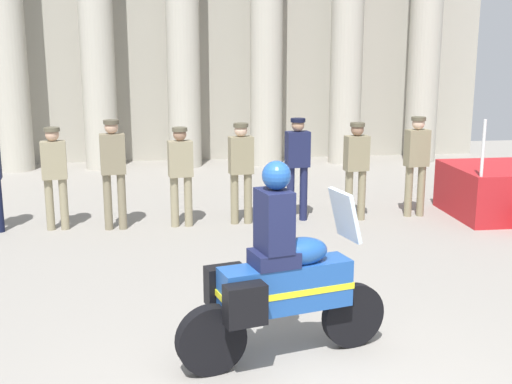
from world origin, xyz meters
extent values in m
cube|color=#A49F91|center=(0.34, 12.26, 3.69)|extent=(13.25, 0.30, 7.38)
cylinder|color=#B2AD9E|center=(-4.53, 11.28, 3.42)|extent=(0.77, 0.77, 6.84)
cylinder|color=#B2AD9E|center=(-2.58, 11.28, 3.42)|extent=(0.77, 0.77, 6.84)
cylinder|color=#B2AD9E|center=(-0.63, 11.28, 3.42)|extent=(0.77, 0.77, 6.84)
cylinder|color=#B2AD9E|center=(1.31, 11.28, 3.42)|extent=(0.77, 0.77, 6.84)
cylinder|color=#B2AD9E|center=(3.26, 11.28, 3.42)|extent=(0.77, 0.77, 6.84)
cylinder|color=#B2AD9E|center=(5.21, 11.28, 3.42)|extent=(0.77, 0.77, 6.84)
cylinder|color=silver|center=(3.81, 5.11, 1.30)|extent=(0.05, 0.05, 0.90)
cylinder|color=gray|center=(-2.92, 5.96, 0.41)|extent=(0.13, 0.13, 0.83)
cylinder|color=gray|center=(-2.70, 5.96, 0.41)|extent=(0.13, 0.13, 0.83)
cube|color=gray|center=(-2.81, 5.96, 1.12)|extent=(0.40, 0.27, 0.59)
sphere|color=tan|center=(-2.81, 5.96, 1.52)|extent=(0.21, 0.21, 0.21)
cylinder|color=brown|center=(-2.81, 5.96, 1.60)|extent=(0.24, 0.24, 0.06)
cylinder|color=#7A7056|center=(-2.01, 5.86, 0.45)|extent=(0.13, 0.13, 0.90)
cylinder|color=#7A7056|center=(-1.79, 5.86, 0.45)|extent=(0.13, 0.13, 0.90)
cube|color=#7A7056|center=(-1.90, 5.86, 1.21)|extent=(0.40, 0.27, 0.63)
sphere|color=tan|center=(-1.90, 5.86, 1.63)|extent=(0.21, 0.21, 0.21)
cylinder|color=#494334|center=(-1.90, 5.86, 1.71)|extent=(0.24, 0.24, 0.06)
cylinder|color=gray|center=(-0.96, 5.90, 0.41)|extent=(0.13, 0.13, 0.82)
cylinder|color=gray|center=(-0.74, 5.90, 0.41)|extent=(0.13, 0.13, 0.82)
cube|color=gray|center=(-0.85, 5.90, 1.11)|extent=(0.40, 0.27, 0.57)
sphere|color=#997056|center=(-0.85, 5.90, 1.50)|extent=(0.21, 0.21, 0.21)
cylinder|color=brown|center=(-0.85, 5.90, 1.58)|extent=(0.24, 0.24, 0.06)
cylinder|color=#847A5B|center=(0.01, 5.94, 0.42)|extent=(0.13, 0.13, 0.84)
cylinder|color=#847A5B|center=(0.23, 5.94, 0.42)|extent=(0.13, 0.13, 0.84)
cube|color=#847A5B|center=(0.12, 5.94, 1.14)|extent=(0.40, 0.27, 0.60)
sphere|color=beige|center=(0.12, 5.94, 1.54)|extent=(0.21, 0.21, 0.21)
cylinder|color=#4F4937|center=(0.12, 5.94, 1.62)|extent=(0.24, 0.24, 0.06)
cylinder|color=#191E42|center=(0.95, 6.03, 0.45)|extent=(0.13, 0.13, 0.91)
cylinder|color=#191E42|center=(1.17, 6.03, 0.45)|extent=(0.13, 0.13, 0.91)
cube|color=#191E42|center=(1.06, 6.03, 1.20)|extent=(0.40, 0.27, 0.59)
sphere|color=tan|center=(1.06, 6.03, 1.60)|extent=(0.21, 0.21, 0.21)
cylinder|color=black|center=(1.06, 6.03, 1.68)|extent=(0.24, 0.24, 0.06)
cylinder|color=#847A5B|center=(1.92, 5.91, 0.42)|extent=(0.13, 0.13, 0.84)
cylinder|color=#847A5B|center=(2.14, 5.91, 0.42)|extent=(0.13, 0.13, 0.84)
cube|color=#847A5B|center=(2.03, 5.91, 1.13)|extent=(0.40, 0.27, 0.57)
sphere|color=#997056|center=(2.03, 5.91, 1.52)|extent=(0.21, 0.21, 0.21)
cylinder|color=#4F4937|center=(2.03, 5.91, 1.60)|extent=(0.24, 0.24, 0.06)
cylinder|color=#847A5B|center=(2.99, 6.03, 0.43)|extent=(0.13, 0.13, 0.87)
cylinder|color=#847A5B|center=(3.21, 6.03, 0.43)|extent=(0.13, 0.13, 0.87)
cube|color=#847A5B|center=(3.10, 6.03, 1.18)|extent=(0.40, 0.27, 0.62)
sphere|color=beige|center=(3.10, 6.03, 1.59)|extent=(0.21, 0.21, 0.21)
cylinder|color=#4F4937|center=(3.10, 6.03, 1.67)|extent=(0.24, 0.24, 0.06)
cylinder|color=black|center=(0.70, 1.31, 0.32)|extent=(0.64, 0.26, 0.64)
cylinder|color=black|center=(-0.70, 0.95, 0.32)|extent=(0.65, 0.30, 0.64)
cube|color=#1E4C99|center=(0.00, 1.13, 0.72)|extent=(1.28, 0.62, 0.44)
ellipsoid|color=#1E4C99|center=(0.14, 1.17, 1.04)|extent=(0.58, 0.44, 0.26)
cube|color=yellow|center=(0.00, 1.13, 0.70)|extent=(1.30, 0.64, 0.06)
cube|color=silver|center=(0.58, 1.28, 1.34)|extent=(0.25, 0.43, 0.47)
cube|color=black|center=(-0.55, 1.26, 0.72)|extent=(0.39, 0.26, 0.36)
cube|color=black|center=(-0.42, 0.75, 0.72)|extent=(0.39, 0.26, 0.36)
cube|color=#191E42|center=(-0.12, 1.10, 1.01)|extent=(0.47, 0.43, 0.14)
cube|color=#191E42|center=(-0.12, 1.10, 1.36)|extent=(0.34, 0.41, 0.56)
sphere|color=#1E4C99|center=(-0.10, 1.11, 1.77)|extent=(0.26, 0.26, 0.26)
camera|label=1|loc=(-1.03, -4.53, 2.91)|focal=46.60mm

